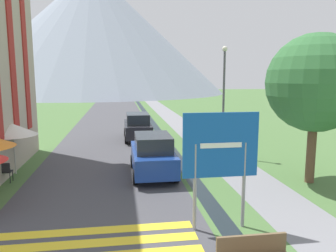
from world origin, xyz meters
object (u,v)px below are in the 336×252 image
streetlamp (224,93)px  cafe_umbrella_rear_white (13,130)px  parked_car_far (138,126)px  cafe_chair_far_left (6,171)px  road_sign (221,154)px  tree_by_path (316,83)px  parked_car_near (153,155)px

streetlamp → cafe_umbrella_rear_white: bearing=-169.9°
parked_car_far → cafe_chair_far_left: (-5.82, -8.41, -0.40)m
road_sign → parked_car_far: (-1.55, 13.58, -1.28)m
road_sign → parked_car_far: 13.73m
road_sign → tree_by_path: tree_by_path is taller
cafe_chair_far_left → streetlamp: 10.94m
parked_car_far → cafe_umbrella_rear_white: 9.29m
road_sign → parked_car_near: (-1.35, 5.38, -1.28)m
parked_car_near → cafe_chair_far_left: (-6.02, -0.21, -0.40)m
road_sign → parked_car_far: size_ratio=0.79×
cafe_chair_far_left → tree_by_path: bearing=-22.7°
parked_car_near → cafe_umbrella_rear_white: (-6.04, 1.05, 1.09)m
road_sign → tree_by_path: (4.91, 3.45, 1.84)m
cafe_chair_far_left → streetlamp: size_ratio=0.15×
streetlamp → tree_by_path: tree_by_path is taller
cafe_umbrella_rear_white → parked_car_near: bearing=-9.9°
parked_car_far → streetlamp: (4.28, -5.35, 2.51)m
cafe_umbrella_rear_white → parked_car_far: bearing=50.8°
cafe_chair_far_left → parked_car_near: bearing=-12.7°
parked_car_near → cafe_chair_far_left: size_ratio=4.72×
cafe_umbrella_rear_white → tree_by_path: (12.29, -2.99, 2.03)m
streetlamp → parked_car_near: bearing=-145.1°
road_sign → streetlamp: size_ratio=0.57×
cafe_chair_far_left → cafe_umbrella_rear_white: cafe_umbrella_rear_white is taller
cafe_chair_far_left → streetlamp: (10.10, 3.06, 2.91)m
cafe_umbrella_rear_white → streetlamp: 10.37m
parked_car_near → parked_car_far: (-0.20, 8.20, 0.00)m
road_sign → parked_car_near: 5.70m
streetlamp → parked_car_far: bearing=128.6°
parked_car_near → parked_car_far: same height
parked_car_near → parked_car_far: bearing=91.4°
tree_by_path → cafe_umbrella_rear_white: bearing=166.3°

